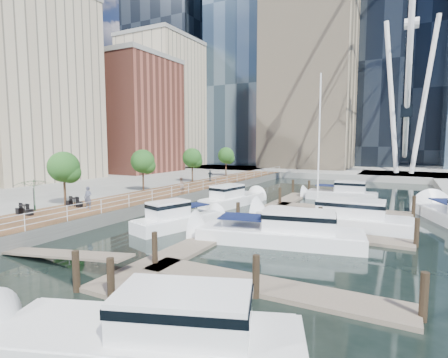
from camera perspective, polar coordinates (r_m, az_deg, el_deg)
ground at (r=22.17m, az=-14.05°, el=-10.85°), size 520.00×520.00×0.00m
boardwalk at (r=38.99m, az=-9.36°, el=-2.73°), size 6.00×60.00×1.00m
seawall at (r=37.29m, az=-5.66°, el=-3.07°), size 0.25×60.00×1.00m
land_inland at (r=59.18m, az=-30.77°, el=-0.54°), size 48.00×90.00×1.00m
land_far at (r=118.79m, az=20.66°, el=2.77°), size 200.00×114.00×1.00m
pier at (r=68.05m, az=27.26°, el=0.38°), size 14.00×12.00×1.00m
railing at (r=37.20m, az=-5.81°, el=-1.50°), size 0.10×60.00×1.05m
floating_docks at (r=27.16m, az=13.70°, el=-6.65°), size 16.00×34.00×2.60m
midrise_condos at (r=64.40m, az=-21.07°, el=11.89°), size 19.00×67.00×28.00m
ferris_wheel at (r=70.56m, az=28.31°, el=21.39°), size 5.80×45.60×47.80m
street_trees at (r=39.33m, az=-13.13°, el=2.82°), size 2.60×42.60×4.60m
cafe_tables at (r=28.64m, az=-32.75°, el=-5.00°), size 2.50×13.70×0.74m
yacht_foreground at (r=22.78m, az=8.94°, el=-10.28°), size 11.63×5.13×2.15m
pedestrian_near at (r=30.35m, az=-21.32°, el=-2.85°), size 0.74×0.58×1.81m
pedestrian_mid at (r=37.22m, az=-7.06°, el=-1.02°), size 0.85×0.97×1.69m
pedestrian_far at (r=48.43m, az=-2.26°, el=0.59°), size 0.98×0.51×1.60m
moored_yachts at (r=27.73m, az=16.97°, el=-7.52°), size 26.15×36.81×11.50m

